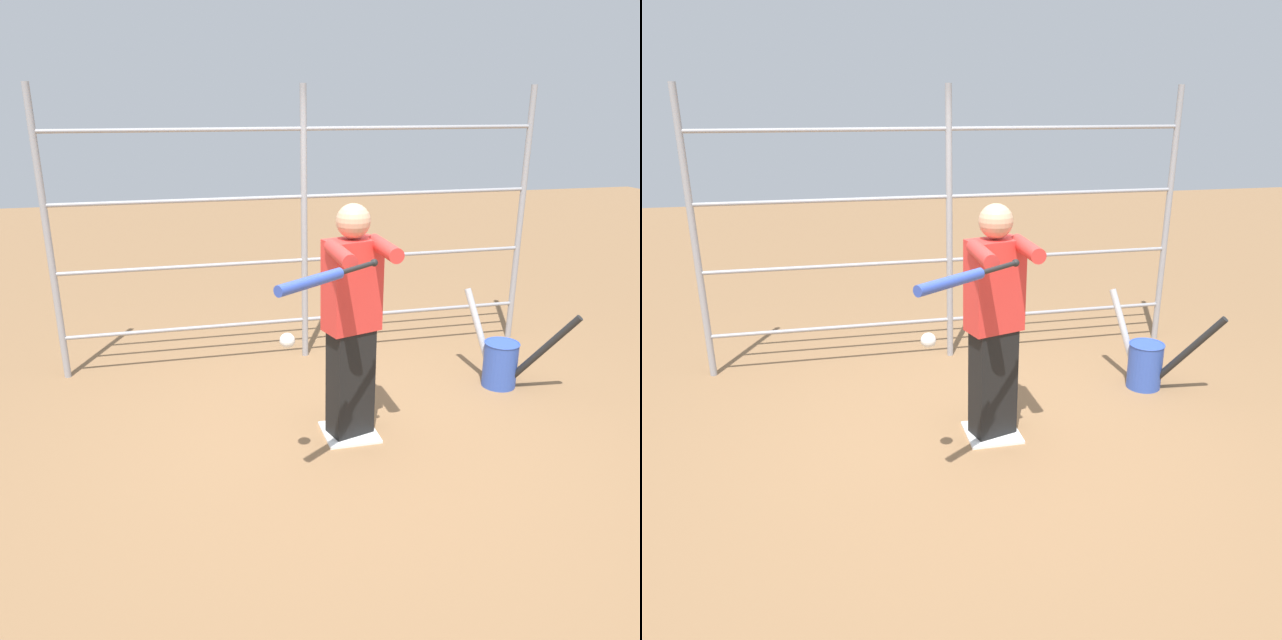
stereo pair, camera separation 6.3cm
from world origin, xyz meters
TOP-DOWN VIEW (x-y plane):
  - ground_plane at (0.00, 0.00)m, footprint 24.00×24.00m
  - home_plate at (0.00, 0.00)m, footprint 0.40×0.40m
  - fence_backstop at (0.00, -1.60)m, footprint 4.53×0.06m
  - batter at (0.00, 0.02)m, footprint 0.44×0.68m
  - baseball_bat_swinging at (0.42, 0.78)m, footprint 0.73×0.56m
  - softball_in_flight at (0.56, 0.49)m, footprint 0.10×0.10m
  - bat_bucket at (-1.54, -0.51)m, footprint 0.69×0.85m

SIDE VIEW (x-z plane):
  - ground_plane at x=0.00m, z-range 0.00..0.00m
  - home_plate at x=0.00m, z-range 0.00..0.02m
  - bat_bucket at x=-1.54m, z-range -0.17..0.65m
  - batter at x=0.00m, z-range 0.07..1.82m
  - softball_in_flight at x=0.56m, z-range 0.95..1.05m
  - fence_backstop at x=0.00m, z-range 0.00..2.55m
  - baseball_bat_swinging at x=0.42m, z-range 1.43..1.50m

